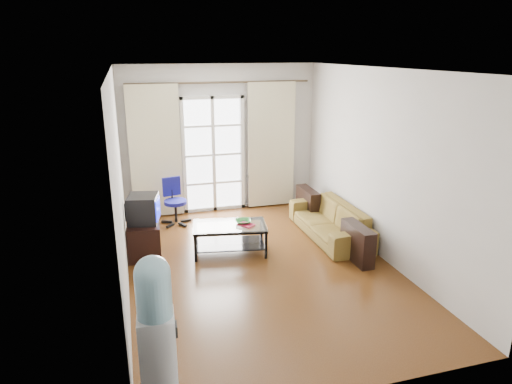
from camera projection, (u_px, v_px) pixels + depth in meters
floor at (260, 266)px, 6.44m from camera, size 5.20×5.20×0.00m
ceiling at (261, 69)px, 5.64m from camera, size 5.20×5.20×0.00m
wall_back at (220, 139)px, 8.42m from camera, size 3.60×0.02×2.70m
wall_front at (354, 255)px, 3.65m from camera, size 3.60×0.02×2.70m
wall_left at (120, 185)px, 5.56m from camera, size 0.02×5.20×2.70m
wall_right at (381, 165)px, 6.51m from camera, size 0.02×5.20×2.70m
french_door at (213, 155)px, 8.41m from camera, size 1.16×0.06×2.15m
curtain_rod at (220, 82)px, 8.03m from camera, size 3.30×0.04×0.04m
curtain_left at (155, 152)px, 8.04m from camera, size 0.90×0.07×2.35m
curtain_right at (271, 146)px, 8.61m from camera, size 0.90×0.07×2.35m
radiator at (263, 190)px, 8.85m from camera, size 0.64×0.12×0.64m
sofa at (330, 221)px, 7.42m from camera, size 1.85×0.73×0.54m
coffee_table at (230, 235)px, 6.82m from camera, size 1.17×0.79×0.44m
bowl at (243, 222)px, 6.82m from camera, size 0.29×0.29×0.06m
book at (242, 227)px, 6.68m from camera, size 0.41×0.41×0.02m
remote at (246, 220)px, 6.96m from camera, size 0.19×0.10×0.02m
tv_stand at (144, 238)px, 6.76m from camera, size 0.50×0.72×0.51m
crt_tv at (142, 209)px, 6.63m from camera, size 0.52×0.52×0.41m
task_chair at (175, 210)px, 7.99m from camera, size 0.65×0.65×0.81m
water_cooler at (157, 334)px, 3.65m from camera, size 0.32×0.31×1.43m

